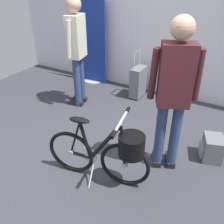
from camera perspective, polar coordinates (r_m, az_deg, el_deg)
ground_plane at (r=3.04m, az=-3.17°, el=-10.47°), size 6.17×6.17×0.00m
back_wall at (r=4.30m, az=13.13°, el=22.05°), size 6.17×0.10×2.82m
floor_banner_stand at (r=4.85m, az=-4.73°, el=14.86°), size 0.60×0.36×1.56m
folding_bike_foreground at (r=2.50m, az=-0.89°, el=-9.34°), size 1.13×0.53×0.80m
visitor_near_wall at (r=3.87m, az=-8.31°, el=14.78°), size 0.32×0.53×1.68m
visitor_browsing at (r=2.47m, az=14.27°, el=4.81°), size 0.49×0.36×1.67m
rolling_suitcase at (r=4.33m, az=6.14°, el=7.09°), size 0.18×0.36×0.83m
backpack_on_floor at (r=3.16m, az=22.39°, el=-7.85°), size 0.31×0.33×0.30m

